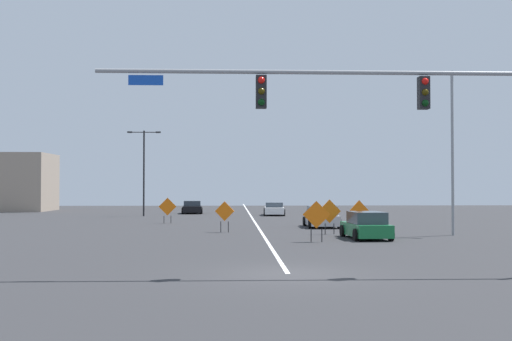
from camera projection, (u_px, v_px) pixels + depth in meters
The scene contains 15 objects.
ground at pixel (288, 274), 19.42m from camera, with size 137.83×137.83×0.00m, color #2D2D30.
road_centre_stripe at pixel (251, 216), 57.66m from camera, with size 0.16×76.57×0.01m.
traffic_signal_assembly at pixel (416, 108), 19.71m from camera, with size 15.84×0.44×6.84m.
street_lamp_far_right at pixel (144, 166), 57.15m from camera, with size 3.09×0.24×7.99m.
street_lamp_near_right at pixel (452, 138), 34.81m from camera, with size 4.30×0.24×9.35m.
construction_sign_right_lane at pixel (225, 213), 36.98m from camera, with size 1.18×0.29×1.87m.
construction_sign_left_shoulder at pixel (359, 212), 38.52m from camera, with size 1.27×0.34×1.91m.
construction_sign_median_near at pixel (167, 208), 45.95m from camera, with size 1.33×0.18×1.92m.
construction_sign_left_lane at pixel (316, 216), 30.56m from camera, with size 1.36×0.27×2.05m.
construction_sign_median_far at pixel (330, 213), 35.44m from camera, with size 1.36×0.27×2.02m.
car_white_far at pixel (274, 209), 58.83m from camera, with size 2.21×4.53×1.24m.
car_green_mid at pixel (366, 226), 32.45m from camera, with size 2.22×4.21×1.43m.
car_black_distant at pixel (192, 208), 62.61m from camera, with size 2.27×3.94×1.30m.
car_silver_approaching at pixel (322, 217), 41.64m from camera, with size 2.17×4.18×1.42m.
roadside_building_west at pixel (20, 182), 69.44m from camera, with size 6.91×7.10×6.49m.
Camera 1 is at (-1.78, -19.44, 2.77)m, focal length 43.02 mm.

